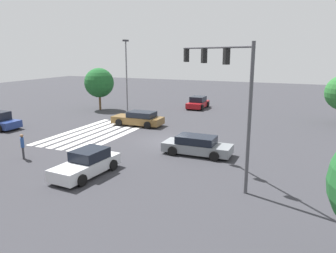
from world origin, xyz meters
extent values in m
plane|color=#333338|center=(0.00, 0.00, 0.00)|extent=(110.97, 110.97, 0.00)
cube|color=silver|center=(0.00, -9.27, 0.00)|extent=(10.59, 0.60, 0.01)
cube|color=silver|center=(0.00, -8.32, 0.00)|extent=(10.59, 0.60, 0.01)
cube|color=silver|center=(0.00, -7.37, 0.00)|extent=(10.59, 0.60, 0.01)
cube|color=silver|center=(0.00, -6.42, 0.00)|extent=(10.59, 0.60, 0.01)
cube|color=silver|center=(0.00, -5.47, 0.00)|extent=(10.59, 0.60, 0.01)
cube|color=silver|center=(0.00, -4.52, 0.00)|extent=(10.59, 0.60, 0.01)
cylinder|color=#47474C|center=(7.43, 7.43, 3.72)|extent=(0.18, 0.18, 7.44)
cylinder|color=#47474C|center=(4.74, 4.74, 7.19)|extent=(5.47, 5.47, 0.12)
cube|color=black|center=(5.81, 5.81, 6.72)|extent=(0.40, 0.40, 0.84)
sphere|color=red|center=(5.70, 5.70, 6.72)|extent=(0.16, 0.16, 0.16)
cube|color=black|center=(4.06, 4.06, 6.72)|extent=(0.40, 0.40, 0.84)
sphere|color=gold|center=(3.95, 3.95, 6.72)|extent=(0.16, 0.16, 0.16)
cube|color=black|center=(2.31, 2.31, 6.72)|extent=(0.40, 0.40, 0.84)
sphere|color=green|center=(2.20, 2.20, 6.72)|extent=(0.16, 0.16, 0.16)
cube|color=brown|center=(-4.23, -5.01, 0.52)|extent=(1.95, 4.92, 0.66)
cube|color=black|center=(-4.24, -4.57, 1.11)|extent=(1.73, 2.56, 0.53)
cylinder|color=black|center=(-3.24, -6.51, 0.34)|extent=(0.23, 0.68, 0.68)
cylinder|color=black|center=(-5.18, -6.54, 0.34)|extent=(0.23, 0.68, 0.68)
cylinder|color=black|center=(-3.28, -3.48, 0.34)|extent=(0.23, 0.68, 0.68)
cylinder|color=black|center=(-5.22, -3.50, 0.34)|extent=(0.23, 0.68, 0.68)
cube|color=gray|center=(2.33, 3.19, 0.49)|extent=(1.76, 4.74, 0.61)
cube|color=black|center=(2.33, 3.12, 1.06)|extent=(1.58, 2.63, 0.53)
cylinder|color=black|center=(1.43, 4.66, 0.33)|extent=(0.22, 0.65, 0.65)
cylinder|color=black|center=(3.23, 4.66, 0.33)|extent=(0.22, 0.65, 0.65)
cylinder|color=black|center=(1.42, 1.72, 0.33)|extent=(0.22, 0.65, 0.65)
cylinder|color=black|center=(3.22, 1.72, 0.33)|extent=(0.22, 0.65, 0.65)
cylinder|color=black|center=(1.23, -14.86, 0.34)|extent=(0.23, 0.69, 0.69)
cube|color=silver|center=(8.55, -1.47, 0.51)|extent=(4.51, 2.05, 0.67)
cube|color=black|center=(8.19, -1.44, 1.15)|extent=(2.08, 1.69, 0.60)
cylinder|color=black|center=(9.97, -0.69, 0.32)|extent=(0.66, 0.27, 0.64)
cylinder|color=black|center=(9.84, -2.45, 0.32)|extent=(0.66, 0.27, 0.64)
cylinder|color=black|center=(7.26, -0.49, 0.32)|extent=(0.66, 0.27, 0.64)
cylinder|color=black|center=(7.13, -2.25, 0.32)|extent=(0.66, 0.27, 0.64)
cube|color=maroon|center=(-15.91, -2.71, 0.51)|extent=(4.14, 1.86, 0.63)
cube|color=black|center=(-15.97, -2.71, 1.16)|extent=(2.04, 1.66, 0.67)
cylinder|color=black|center=(-14.64, -1.77, 0.35)|extent=(0.70, 0.22, 0.70)
cylinder|color=black|center=(-14.63, -3.65, 0.35)|extent=(0.70, 0.22, 0.70)
cylinder|color=black|center=(-17.20, -1.78, 0.35)|extent=(0.70, 0.22, 0.70)
cylinder|color=black|center=(-17.19, -3.66, 0.35)|extent=(0.70, 0.22, 0.70)
cylinder|color=#38383D|center=(7.72, -7.18, 0.41)|extent=(0.14, 0.14, 0.82)
cylinder|color=#38383D|center=(7.83, -7.06, 0.41)|extent=(0.14, 0.14, 0.82)
cube|color=#284C93|center=(7.78, -7.12, 1.14)|extent=(0.41, 0.41, 0.65)
sphere|color=#8C6647|center=(7.78, -7.12, 1.58)|extent=(0.22, 0.22, 0.22)
cylinder|color=slate|center=(-10.52, -9.78, 4.06)|extent=(0.16, 0.16, 8.11)
cube|color=#333338|center=(-10.52, -9.78, 8.21)|extent=(0.80, 0.36, 0.20)
cylinder|color=brown|center=(-10.19, -13.44, 0.90)|extent=(0.26, 0.26, 1.80)
sphere|color=#1E5B28|center=(-10.19, -13.44, 3.31)|extent=(3.55, 3.55, 3.55)
camera|label=1|loc=(23.08, 9.88, 6.95)|focal=35.00mm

